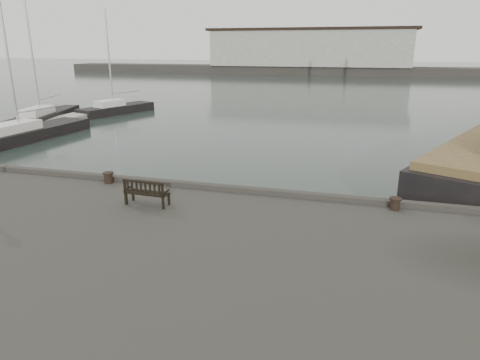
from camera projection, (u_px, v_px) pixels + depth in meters
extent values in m
plane|color=black|center=(210.00, 228.00, 15.77)|extent=(400.00, 400.00, 0.00)
cube|color=#383530|center=(342.00, 71.00, 99.99)|extent=(140.00, 8.00, 2.00)
cube|color=#BAB8AC|center=(309.00, 48.00, 100.58)|extent=(46.00, 9.00, 8.00)
cube|color=black|center=(309.00, 29.00, 99.30)|extent=(48.00, 9.50, 0.60)
cube|color=black|center=(147.00, 193.00, 13.53)|extent=(1.44, 0.55, 0.04)
cube|color=black|center=(143.00, 189.00, 13.27)|extent=(1.42, 0.11, 0.43)
cube|color=black|center=(148.00, 199.00, 13.58)|extent=(1.35, 0.47, 0.39)
cylinder|color=black|center=(108.00, 178.00, 15.75)|extent=(0.47, 0.47, 0.41)
cylinder|color=black|center=(395.00, 204.00, 13.16)|extent=(0.48, 0.48, 0.39)
cube|color=black|center=(44.00, 121.00, 37.97)|extent=(5.21, 11.19, 1.40)
cube|color=silver|center=(43.00, 109.00, 37.68)|extent=(2.54, 4.11, 0.60)
cylinder|color=#B2B5B7|center=(33.00, 36.00, 35.84)|extent=(0.16, 0.16, 12.93)
cube|color=black|center=(27.00, 139.00, 30.58)|extent=(3.27, 10.84, 1.40)
cube|color=silver|center=(25.00, 125.00, 30.28)|extent=(1.94, 3.85, 0.60)
cylinder|color=#B2B5B7|center=(11.00, 34.00, 28.46)|extent=(0.16, 0.16, 12.83)
cube|color=black|center=(117.00, 112.00, 42.74)|extent=(4.65, 8.44, 1.40)
cube|color=silver|center=(116.00, 102.00, 42.44)|extent=(2.27, 3.17, 0.60)
cylinder|color=#B2B5B7|center=(112.00, 58.00, 41.18)|extent=(0.16, 0.16, 9.07)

